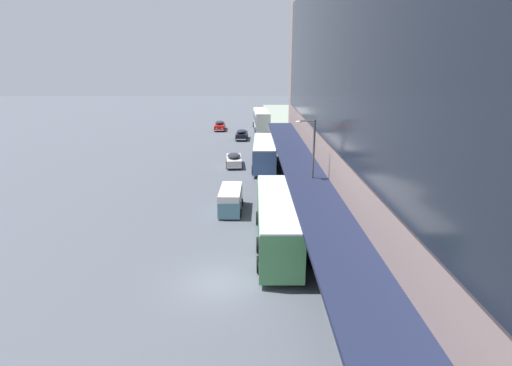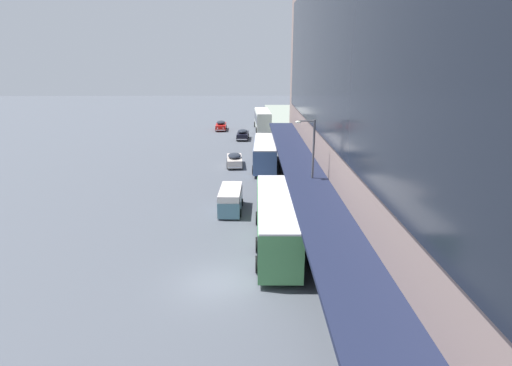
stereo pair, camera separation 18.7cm
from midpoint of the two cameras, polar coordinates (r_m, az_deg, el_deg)
name	(u,v)px [view 1 (the left image)]	position (r m, az deg, el deg)	size (l,w,h in m)	color
ground	(215,283)	(23.52, -6.16, -14.08)	(240.00, 240.00, 0.00)	#4B505A
sidewalk_kerb	(407,280)	(25.04, 20.51, -12.89)	(10.00, 180.00, 0.15)	gray
building_facade	(432,74)	(21.88, 23.61, 14.09)	(9.20, 80.00, 23.08)	gray
transit_bus_kerbside_front	(264,152)	(46.83, 1.09, 4.47)	(3.07, 10.59, 3.08)	#425D90
transit_bus_kerbside_rear	(261,119)	(71.76, 0.70, 9.15)	(2.94, 9.89, 3.46)	silver
transit_bus_kerbside_far	(277,219)	(26.80, 2.82, -5.21)	(2.90, 11.20, 3.41)	#4E9657
sedan_trailing_mid	(220,126)	(72.20, -5.28, 8.18)	(2.00, 4.81, 1.62)	#B71411
sedan_second_near	(234,160)	(47.42, -3.29, 3.36)	(2.03, 4.48, 1.56)	beige
sedan_oncoming_front	(242,134)	(63.37, -2.14, 6.96)	(1.98, 4.34, 1.63)	black
sedan_far_back	(266,141)	(58.31, 1.29, 6.07)	(2.09, 4.97, 1.67)	black
vw_van	(231,198)	(33.35, -3.79, -2.18)	(2.02, 4.61, 1.96)	slate
pedestrian_at_kerb	(339,280)	(21.79, 11.46, -13.49)	(0.53, 0.43, 1.86)	#223542
street_lamp	(311,164)	(30.26, 7.69, 2.71)	(1.50, 0.28, 7.85)	#4C4C51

